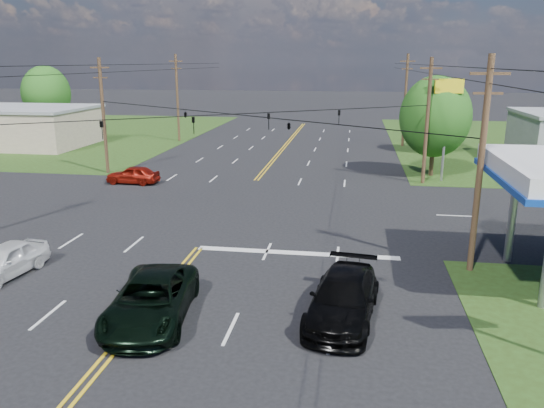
% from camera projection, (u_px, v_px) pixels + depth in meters
% --- Properties ---
extents(ground, '(280.00, 280.00, 0.00)m').
position_uv_depth(ground, '(234.00, 207.00, 34.58)').
color(ground, black).
rests_on(ground, ground).
extents(grass_nw, '(46.00, 48.00, 0.03)m').
position_uv_depth(grass_nw, '(30.00, 133.00, 70.26)').
color(grass_nw, '#283B13').
rests_on(grass_nw, ground).
extents(stop_bar, '(10.00, 0.50, 0.02)m').
position_uv_depth(stop_bar, '(297.00, 253.00, 26.21)').
color(stop_bar, silver).
rests_on(stop_bar, ground).
extents(retail_nw, '(16.00, 11.00, 4.00)m').
position_uv_depth(retail_nw, '(16.00, 127.00, 59.46)').
color(retail_nw, tan).
rests_on(retail_nw, ground).
extents(pole_se, '(1.60, 0.28, 9.50)m').
position_uv_depth(pole_se, '(481.00, 164.00, 22.80)').
color(pole_se, '#452E1D').
rests_on(pole_se, ground).
extents(pole_nw, '(1.60, 0.28, 9.50)m').
position_uv_depth(pole_nw, '(103.00, 115.00, 43.80)').
color(pole_nw, '#452E1D').
rests_on(pole_nw, ground).
extents(pole_ne, '(1.60, 0.28, 9.50)m').
position_uv_depth(pole_ne, '(427.00, 120.00, 39.97)').
color(pole_ne, '#452E1D').
rests_on(pole_ne, ground).
extents(pole_left_far, '(1.60, 0.28, 10.00)m').
position_uv_depth(pole_left_far, '(177.00, 97.00, 61.86)').
color(pole_left_far, '#452E1D').
rests_on(pole_left_far, ground).
extents(pole_right_far, '(1.60, 0.28, 10.00)m').
position_uv_depth(pole_right_far, '(405.00, 99.00, 58.04)').
color(pole_right_far, '#452E1D').
rests_on(pole_right_far, ground).
extents(span_wire_signals, '(26.00, 18.00, 1.13)m').
position_uv_depth(span_wire_signals, '(232.00, 114.00, 33.02)').
color(span_wire_signals, black).
rests_on(span_wire_signals, ground).
extents(power_lines, '(26.04, 100.00, 0.64)m').
position_uv_depth(power_lines, '(223.00, 72.00, 30.43)').
color(power_lines, black).
rests_on(power_lines, ground).
extents(tree_right_a, '(5.70, 5.70, 8.18)m').
position_uv_depth(tree_right_a, '(435.00, 117.00, 42.70)').
color(tree_right_a, '#452E1D').
rests_on(tree_right_a, ground).
extents(tree_right_b, '(4.94, 4.94, 7.09)m').
position_uv_depth(tree_right_b, '(443.00, 112.00, 53.95)').
color(tree_right_b, '#452E1D').
rests_on(tree_right_b, ground).
extents(tree_far_l, '(6.08, 6.08, 8.72)m').
position_uv_depth(tree_far_l, '(46.00, 93.00, 68.47)').
color(tree_far_l, '#452E1D').
rests_on(tree_far_l, ground).
extents(pickup_dkgreen, '(3.38, 6.13, 1.62)m').
position_uv_depth(pickup_dkgreen, '(151.00, 300.00, 19.24)').
color(pickup_dkgreen, black).
rests_on(pickup_dkgreen, ground).
extents(suv_black, '(2.98, 5.86, 1.63)m').
position_uv_depth(suv_black, '(343.00, 298.00, 19.36)').
color(suv_black, black).
rests_on(suv_black, ground).
extents(pickup_white, '(2.31, 4.49, 1.46)m').
position_uv_depth(pickup_white, '(5.00, 261.00, 23.24)').
color(pickup_white, white).
rests_on(pickup_white, ground).
extents(sedan_red, '(4.12, 1.77, 1.39)m').
position_uv_depth(sedan_red, '(133.00, 175.00, 41.01)').
color(sedan_red, maroon).
rests_on(sedan_red, ground).
extents(polesign_ne, '(2.20, 0.63, 7.98)m').
position_uv_depth(polesign_ne, '(448.00, 102.00, 40.37)').
color(polesign_ne, '#A5A5AA').
rests_on(polesign_ne, ground).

